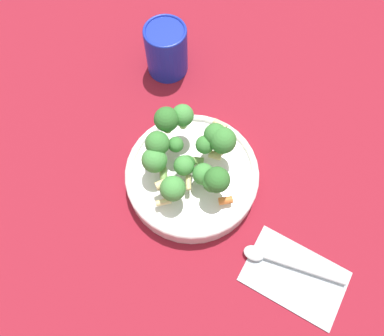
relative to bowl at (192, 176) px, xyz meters
name	(u,v)px	position (x,y,z in m)	size (l,w,h in m)	color
ground_plane	(192,180)	(0.00, 0.00, -0.02)	(3.00, 3.00, 0.00)	maroon
bowl	(192,176)	(0.00, 0.00, 0.00)	(0.24, 0.24, 0.04)	white
pasta_salad	(189,154)	(0.01, 0.01, 0.07)	(0.17, 0.16, 0.09)	#8CB766
cup	(166,50)	(0.25, 0.11, 0.03)	(0.09, 0.09, 0.11)	#192DAD
napkin	(295,276)	(-0.13, -0.21, -0.02)	(0.15, 0.19, 0.01)	#B2BCC6
spoon	(275,260)	(-0.12, -0.17, -0.01)	(0.04, 0.18, 0.01)	silver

